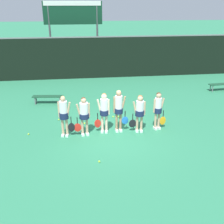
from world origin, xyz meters
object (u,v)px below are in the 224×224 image
(tennis_ball_6, at_px, (113,117))
(player_3, at_px, (119,108))
(tennis_ball_5, at_px, (85,123))
(tennis_ball_0, at_px, (59,120))
(scoreboard, at_px, (73,18))
(tennis_ball_2, at_px, (29,134))
(bench_courtside, at_px, (48,97))
(tennis_ball_1, at_px, (143,114))
(tennis_ball_4, at_px, (78,129))
(tennis_ball_7, at_px, (68,118))
(tennis_ball_9, at_px, (99,161))
(tennis_ball_8, at_px, (118,117))
(player_4, at_px, (140,110))
(tennis_ball_3, at_px, (96,124))
(player_5, at_px, (158,108))
(player_0, at_px, (64,113))
(bench_far, at_px, (223,85))
(player_1, at_px, (84,113))

(tennis_ball_6, bearing_deg, player_3, -88.24)
(tennis_ball_5, bearing_deg, tennis_ball_0, 154.38)
(scoreboard, relative_size, tennis_ball_2, 76.36)
(bench_courtside, xyz_separation_m, tennis_ball_6, (3.22, -2.24, -0.34))
(tennis_ball_1, xyz_separation_m, tennis_ball_4, (-3.19, -1.23, -0.00))
(tennis_ball_4, bearing_deg, tennis_ball_7, 109.34)
(tennis_ball_9, bearing_deg, tennis_ball_8, 71.68)
(tennis_ball_6, bearing_deg, scoreboard, 101.02)
(player_4, xyz_separation_m, tennis_ball_0, (-3.43, 1.57, -0.92))
(tennis_ball_3, bearing_deg, tennis_ball_4, -153.50)
(player_5, xyz_separation_m, tennis_ball_9, (-2.69, -2.27, -0.93))
(tennis_ball_3, height_order, tennis_ball_6, tennis_ball_3)
(tennis_ball_5, bearing_deg, tennis_ball_7, 135.43)
(player_0, bearing_deg, tennis_ball_1, 36.07)
(tennis_ball_7, bearing_deg, player_4, -30.13)
(player_3, xyz_separation_m, tennis_ball_5, (-1.42, 0.87, -1.03))
(bench_far, relative_size, tennis_ball_9, 27.49)
(player_0, bearing_deg, bench_far, 37.93)
(player_1, distance_m, tennis_ball_0, 2.18)
(tennis_ball_9, bearing_deg, player_4, 48.68)
(player_4, height_order, tennis_ball_5, player_4)
(bench_courtside, xyz_separation_m, tennis_ball_9, (2.25, -5.94, -0.34))
(tennis_ball_7, xyz_separation_m, tennis_ball_9, (1.14, -3.86, 0.00))
(scoreboard, height_order, bench_far, scoreboard)
(player_0, distance_m, tennis_ball_7, 2.00)
(bench_courtside, height_order, tennis_ball_6, bench_courtside)
(scoreboard, bearing_deg, tennis_ball_3, -84.76)
(tennis_ball_1, relative_size, tennis_ball_9, 1.03)
(scoreboard, relative_size, player_0, 3.00)
(player_4, distance_m, player_5, 0.84)
(bench_far, relative_size, tennis_ball_5, 26.34)
(scoreboard, bearing_deg, player_4, -75.95)
(player_4, xyz_separation_m, tennis_ball_1, (0.62, 1.72, -0.93))
(player_4, xyz_separation_m, tennis_ball_5, (-2.26, 1.01, -0.93))
(player_4, height_order, tennis_ball_2, player_4)
(tennis_ball_9, bearing_deg, tennis_ball_0, 113.10)
(player_5, xyz_separation_m, tennis_ball_6, (-1.71, 1.43, -0.93))
(player_1, relative_size, player_5, 0.99)
(bench_far, xyz_separation_m, tennis_ball_2, (-10.94, -4.52, -0.34))
(tennis_ball_2, xyz_separation_m, tennis_ball_6, (3.70, 1.32, 0.00))
(tennis_ball_4, bearing_deg, tennis_ball_0, 128.82)
(scoreboard, xyz_separation_m, tennis_ball_1, (3.24, -8.73, -3.99))
(tennis_ball_3, bearing_deg, tennis_ball_1, 19.04)
(player_3, distance_m, tennis_ball_4, 2.04)
(tennis_ball_6, bearing_deg, player_1, -131.07)
(player_0, xyz_separation_m, tennis_ball_3, (1.32, 0.91, -0.97))
(bench_far, xyz_separation_m, player_5, (-5.53, -4.63, 0.59))
(tennis_ball_4, xyz_separation_m, tennis_ball_6, (1.68, 1.08, 0.00))
(tennis_ball_0, distance_m, tennis_ball_3, 1.82)
(player_1, height_order, tennis_ball_6, player_1)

